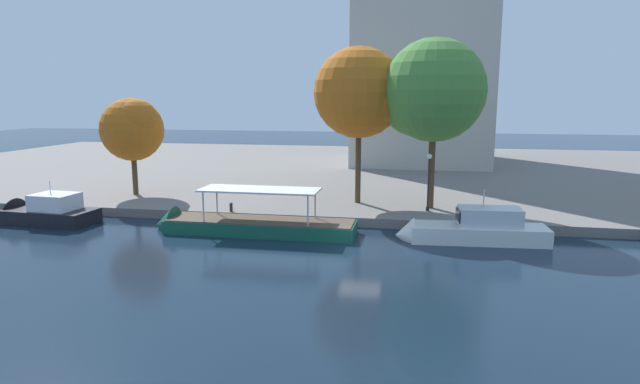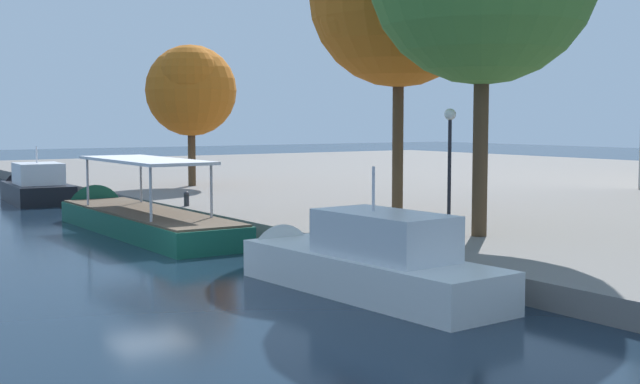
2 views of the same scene
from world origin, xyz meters
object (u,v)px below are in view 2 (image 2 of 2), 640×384
at_px(tour_boat_1, 136,222).
at_px(lamp_post, 450,160).
at_px(tree_2, 192,89).
at_px(mooring_bollard_0, 186,198).
at_px(motor_yacht_2, 355,270).
at_px(motor_yacht_0, 35,191).

xyz_separation_m(tour_boat_1, lamp_post, (12.33, 6.16, 2.91)).
bearing_deg(tree_2, mooring_bollard_0, -26.66).
distance_m(motor_yacht_2, mooring_bollard_0, 17.32).
height_order(motor_yacht_0, tree_2, tree_2).
distance_m(motor_yacht_0, motor_yacht_2, 30.43).
bearing_deg(motor_yacht_0, lamp_post, -163.20).
bearing_deg(mooring_bollard_0, tree_2, 153.34).
bearing_deg(motor_yacht_2, lamp_post, -69.20).
relative_size(motor_yacht_2, lamp_post, 2.23).
relative_size(motor_yacht_0, mooring_bollard_0, 11.46).
xyz_separation_m(motor_yacht_0, motor_yacht_2, (30.42, 0.38, 0.00)).
bearing_deg(motor_yacht_2, tree_2, -19.88).
bearing_deg(lamp_post, motor_yacht_2, -65.78).
bearing_deg(motor_yacht_0, mooring_bollard_0, -161.91).
xyz_separation_m(tour_boat_1, motor_yacht_2, (14.92, 0.42, 0.17)).
bearing_deg(tour_boat_1, motor_yacht_2, -178.10).
height_order(motor_yacht_0, tour_boat_1, motor_yacht_0).
bearing_deg(motor_yacht_0, tree_2, -103.99).
bearing_deg(tour_boat_1, lamp_post, -153.16).
relative_size(motor_yacht_0, motor_yacht_2, 0.81).
bearing_deg(lamp_post, mooring_bollard_0, -168.79).
bearing_deg(tour_boat_1, mooring_bollard_0, -56.45).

